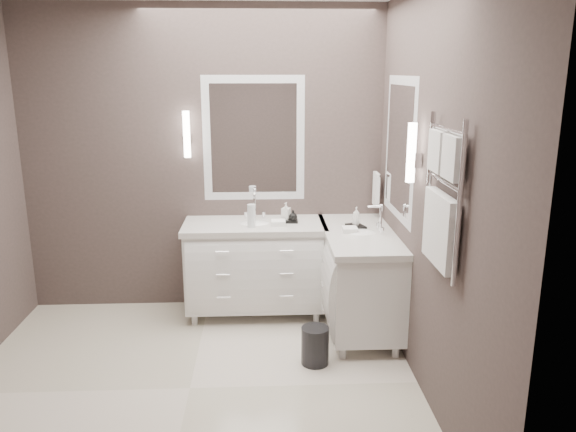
{
  "coord_description": "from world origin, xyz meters",
  "views": [
    {
      "loc": [
        0.52,
        -3.49,
        2.14
      ],
      "look_at": [
        0.72,
        0.7,
        1.05
      ],
      "focal_mm": 35.0,
      "sensor_mm": 36.0,
      "label": 1
    }
  ],
  "objects_px": {
    "vanity_back": "(255,263)",
    "towel_ladder": "(442,204)",
    "vanity_right": "(359,274)",
    "waste_bin": "(315,346)"
  },
  "relations": [
    {
      "from": "vanity_back",
      "to": "waste_bin",
      "type": "xyz_separation_m",
      "value": [
        0.45,
        -0.92,
        -0.34
      ]
    },
    {
      "from": "vanity_right",
      "to": "vanity_back",
      "type": "bearing_deg",
      "value": 159.62
    },
    {
      "from": "vanity_right",
      "to": "waste_bin",
      "type": "xyz_separation_m",
      "value": [
        -0.43,
        -0.6,
        -0.34
      ]
    },
    {
      "from": "vanity_right",
      "to": "towel_ladder",
      "type": "bearing_deg",
      "value": -80.16
    },
    {
      "from": "vanity_back",
      "to": "towel_ladder",
      "type": "distance_m",
      "value": 2.16
    },
    {
      "from": "vanity_back",
      "to": "towel_ladder",
      "type": "bearing_deg",
      "value": -55.9
    },
    {
      "from": "vanity_right",
      "to": "towel_ladder",
      "type": "relative_size",
      "value": 1.38
    },
    {
      "from": "vanity_back",
      "to": "towel_ladder",
      "type": "height_order",
      "value": "towel_ladder"
    },
    {
      "from": "vanity_back",
      "to": "towel_ladder",
      "type": "relative_size",
      "value": 1.38
    },
    {
      "from": "vanity_back",
      "to": "vanity_right",
      "type": "bearing_deg",
      "value": -20.38
    }
  ]
}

